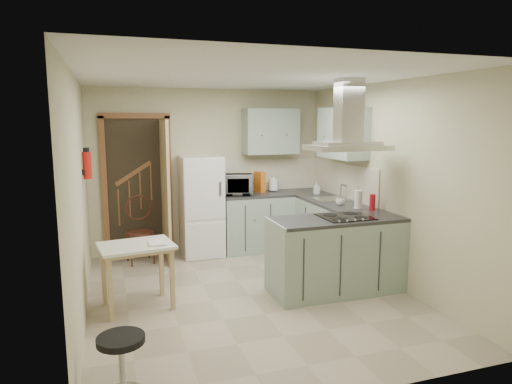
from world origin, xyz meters
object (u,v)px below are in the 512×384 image
object	(u,v)px
bentwood_chair	(140,233)
stool	(122,366)
fridge	(201,206)
extractor_hood	(348,147)
drop_leaf_table	(138,276)
microwave	(234,185)
peninsula	(337,255)

from	to	relation	value
bentwood_chair	stool	world-z (taller)	bentwood_chair
fridge	bentwood_chair	xyz separation A→B (m)	(-0.92, -0.10, -0.31)
fridge	extractor_hood	bearing A→B (deg)	-56.21
fridge	drop_leaf_table	world-z (taller)	fridge
drop_leaf_table	microwave	size ratio (longest dim) A/B	1.38
extractor_hood	drop_leaf_table	bearing A→B (deg)	174.15
stool	microwave	distance (m)	3.89
extractor_hood	drop_leaf_table	size ratio (longest dim) A/B	1.18
fridge	drop_leaf_table	bearing A→B (deg)	-121.43
bentwood_chair	microwave	world-z (taller)	microwave
stool	fridge	bearing A→B (deg)	69.06
peninsula	extractor_hood	bearing A→B (deg)	0.00
bentwood_chair	stool	xyz separation A→B (m)	(-0.37, -3.25, -0.20)
fridge	peninsula	bearing A→B (deg)	-58.26
peninsula	stool	distance (m)	2.87
drop_leaf_table	stool	size ratio (longest dim) A/B	1.61
fridge	peninsula	world-z (taller)	fridge
microwave	drop_leaf_table	bearing A→B (deg)	-117.86
drop_leaf_table	microwave	world-z (taller)	microwave
stool	bentwood_chair	bearing A→B (deg)	83.55
extractor_hood	stool	xyz separation A→B (m)	(-2.61, -1.38, -1.48)
extractor_hood	microwave	distance (m)	2.23
fridge	stool	xyz separation A→B (m)	(-1.28, -3.36, -0.51)
bentwood_chair	microwave	bearing A→B (deg)	-3.91
fridge	peninsula	xyz separation A→B (m)	(1.22, -1.98, -0.30)
extractor_hood	microwave	xyz separation A→B (m)	(-0.81, 1.97, -0.67)
microwave	peninsula	bearing A→B (deg)	-55.70
peninsula	microwave	distance (m)	2.18
fridge	extractor_hood	distance (m)	2.57
drop_leaf_table	stool	world-z (taller)	drop_leaf_table
extractor_hood	drop_leaf_table	xyz separation A→B (m)	(-2.39, 0.24, -1.36)
peninsula	microwave	bearing A→B (deg)	109.80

